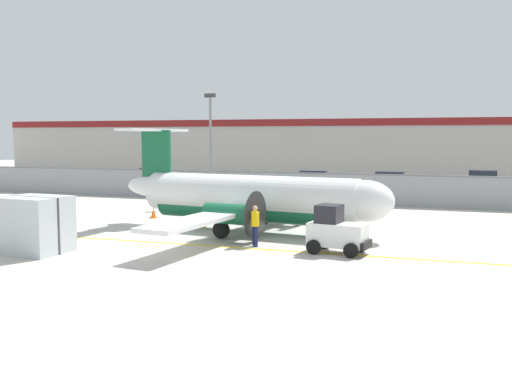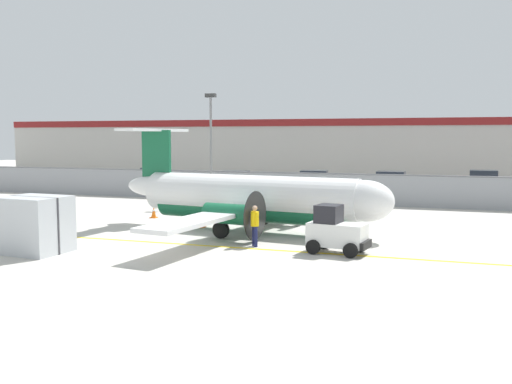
# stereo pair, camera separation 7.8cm
# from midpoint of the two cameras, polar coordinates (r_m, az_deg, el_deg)

# --- Properties ---
(ground_plane) EXTENTS (140.00, 140.00, 0.01)m
(ground_plane) POSITION_cam_midpoint_polar(r_m,az_deg,el_deg) (24.18, -6.70, -5.23)
(ground_plane) COLOR #BCB7AD
(perimeter_fence) EXTENTS (98.00, 0.10, 2.10)m
(perimeter_fence) POSITION_cam_midpoint_polar(r_m,az_deg,el_deg) (38.99, 3.26, 0.56)
(perimeter_fence) COLOR gray
(perimeter_fence) RESTS_ON ground
(parking_lot_strip) EXTENTS (98.00, 17.00, 0.12)m
(parking_lot_strip) POSITION_cam_midpoint_polar(r_m,az_deg,el_deg) (50.24, 6.67, 0.45)
(parking_lot_strip) COLOR #38383A
(parking_lot_strip) RESTS_ON ground
(background_building) EXTENTS (91.00, 8.10, 6.50)m
(background_building) POSITION_cam_midpoint_polar(r_m,az_deg,el_deg) (68.26, 9.85, 4.44)
(background_building) COLOR beige
(background_building) RESTS_ON ground
(commuter_airplane) EXTENTS (14.11, 16.07, 4.92)m
(commuter_airplane) POSITION_cam_midpoint_polar(r_m,az_deg,el_deg) (26.99, -0.11, -0.64)
(commuter_airplane) COLOR white
(commuter_airplane) RESTS_ON ground
(baggage_tug) EXTENTS (2.48, 1.70, 1.88)m
(baggage_tug) POSITION_cam_midpoint_polar(r_m,az_deg,el_deg) (22.37, 8.09, -3.92)
(baggage_tug) COLOR silver
(baggage_tug) RESTS_ON ground
(ground_crew_worker) EXTENTS (0.48, 0.49, 1.70)m
(ground_crew_worker) POSITION_cam_midpoint_polar(r_m,az_deg,el_deg) (23.46, -0.02, -3.18)
(ground_crew_worker) COLOR #191E4C
(ground_crew_worker) RESTS_ON ground
(cargo_container) EXTENTS (2.58, 2.22, 2.20)m
(cargo_container) POSITION_cam_midpoint_polar(r_m,az_deg,el_deg) (23.86, -21.19, -3.06)
(cargo_container) COLOR #B7BCC1
(cargo_container) RESTS_ON ground
(traffic_cone_near_left) EXTENTS (0.36, 0.36, 0.64)m
(traffic_cone_near_left) POSITION_cam_midpoint_polar(r_m,az_deg,el_deg) (32.27, -10.13, -2.00)
(traffic_cone_near_left) COLOR orange
(traffic_cone_near_left) RESTS_ON ground
(traffic_cone_near_right) EXTENTS (0.36, 0.36, 0.64)m
(traffic_cone_near_right) POSITION_cam_midpoint_polar(r_m,az_deg,el_deg) (28.54, -5.42, -2.93)
(traffic_cone_near_right) COLOR orange
(traffic_cone_near_right) RESTS_ON ground
(traffic_cone_far_left) EXTENTS (0.36, 0.36, 0.64)m
(traffic_cone_far_left) POSITION_cam_midpoint_polar(r_m,az_deg,el_deg) (27.03, 0.18, -3.38)
(traffic_cone_far_left) COLOR orange
(traffic_cone_far_left) RESTS_ON ground
(parked_car_0) EXTENTS (4.35, 2.34, 1.58)m
(parked_car_0) POSITION_cam_midpoint_polar(r_m,az_deg,el_deg) (52.27, -9.90, 1.52)
(parked_car_0) COLOR #19662D
(parked_car_0) RESTS_ON parking_lot_strip
(parked_car_1) EXTENTS (4.32, 2.27, 1.58)m
(parked_car_1) POSITION_cam_midpoint_polar(r_m,az_deg,el_deg) (46.98, -1.98, 1.15)
(parked_car_1) COLOR #B28C19
(parked_car_1) RESTS_ON parking_lot_strip
(parked_car_2) EXTENTS (4.36, 2.36, 1.58)m
(parked_car_2) POSITION_cam_midpoint_polar(r_m,az_deg,el_deg) (47.86, 5.73, 1.21)
(parked_car_2) COLOR red
(parked_car_2) RESTS_ON parking_lot_strip
(parked_car_3) EXTENTS (4.26, 2.12, 1.58)m
(parked_car_3) POSITION_cam_midpoint_polar(r_m,az_deg,el_deg) (47.67, 13.51, 1.06)
(parked_car_3) COLOR navy
(parked_car_3) RESTS_ON parking_lot_strip
(parked_car_4) EXTENTS (4.29, 2.20, 1.58)m
(parked_car_4) POSITION_cam_midpoint_polar(r_m,az_deg,el_deg) (51.66, 21.97, 1.15)
(parked_car_4) COLOR red
(parked_car_4) RESTS_ON parking_lot_strip
(apron_light_pole) EXTENTS (0.70, 0.30, 7.27)m
(apron_light_pole) POSITION_cam_midpoint_polar(r_m,az_deg,el_deg) (37.18, -4.47, 5.22)
(apron_light_pole) COLOR slate
(apron_light_pole) RESTS_ON ground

